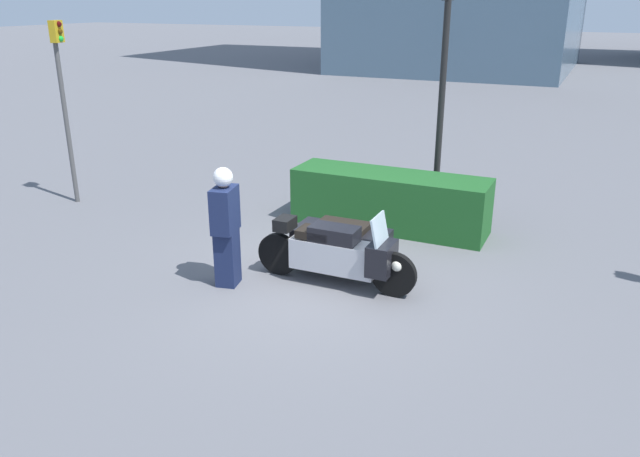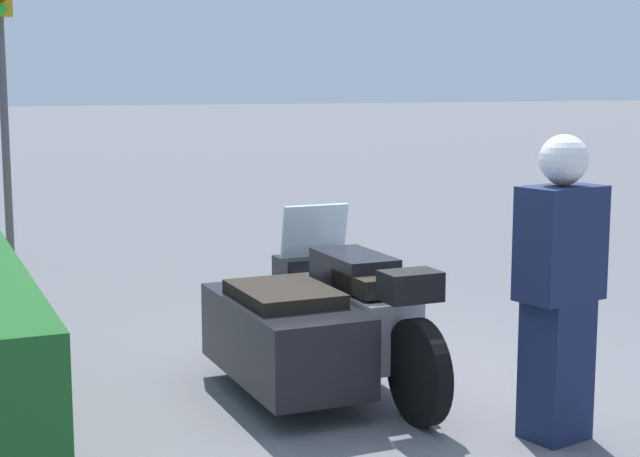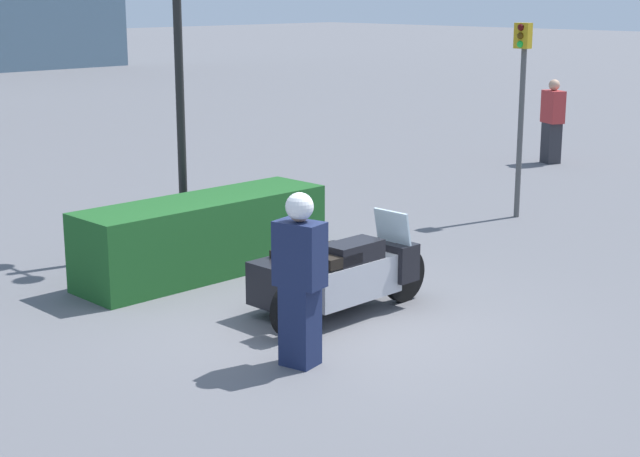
# 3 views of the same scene
# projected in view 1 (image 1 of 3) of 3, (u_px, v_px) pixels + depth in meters

# --- Properties ---
(ground_plane) EXTENTS (160.00, 160.00, 0.00)m
(ground_plane) POSITION_uv_depth(u_px,v_px,m) (308.00, 280.00, 9.24)
(ground_plane) COLOR slate
(police_motorcycle) EXTENTS (2.45, 1.15, 1.16)m
(police_motorcycle) POSITION_uv_depth(u_px,v_px,m) (344.00, 248.00, 9.21)
(police_motorcycle) COLOR black
(police_motorcycle) RESTS_ON ground
(officer_rider) EXTENTS (0.38, 0.53, 1.75)m
(officer_rider) POSITION_uv_depth(u_px,v_px,m) (226.00, 224.00, 8.81)
(officer_rider) COLOR #192347
(officer_rider) RESTS_ON ground
(hedge_bush_curbside) EXTENTS (3.51, 0.98, 1.01)m
(hedge_bush_curbside) POSITION_uv_depth(u_px,v_px,m) (389.00, 201.00, 11.21)
(hedge_bush_curbside) COLOR #1E5623
(hedge_bush_curbside) RESTS_ON ground
(twin_lamp_post) EXTENTS (0.36, 1.17, 4.27)m
(twin_lamp_post) POSITION_uv_depth(u_px,v_px,m) (446.00, 36.00, 11.01)
(twin_lamp_post) COLOR black
(twin_lamp_post) RESTS_ON ground
(traffic_light_far) EXTENTS (0.22, 0.28, 3.54)m
(traffic_light_far) POSITION_uv_depth(u_px,v_px,m) (63.00, 87.00, 12.01)
(traffic_light_far) COLOR #4C4C4C
(traffic_light_far) RESTS_ON ground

